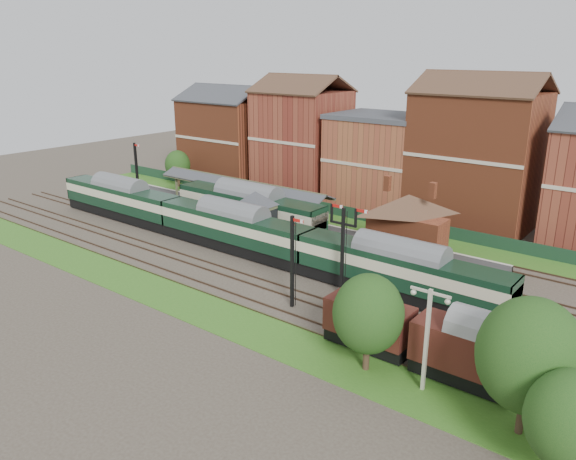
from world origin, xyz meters
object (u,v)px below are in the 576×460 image
Objects in this scene: semaphore_bracket at (343,246)px; dmu_train at (233,227)px; goods_van_a at (369,321)px; platform_railcar at (249,208)px; signal_box at (256,216)px.

dmu_train is (-15.35, 2.50, -2.01)m from semaphore_bracket.
dmu_train is at bearing 157.61° from goods_van_a.
semaphore_bracket is 9.52m from goods_van_a.
dmu_train is 2.85× the size of platform_railcar.
platform_railcar is 3.31× the size of goods_van_a.
signal_box is at bearing -39.64° from platform_railcar.
platform_railcar is (-18.96, 9.00, -1.88)m from semaphore_bracket.
dmu_train is 9.42× the size of goods_van_a.
dmu_train is (-0.31, -3.25, -0.56)m from signal_box.
semaphore_bracket is at bearing -20.92° from signal_box.
platform_railcar is at bearing 154.61° from semaphore_bracket.
signal_box reaches higher than dmu_train.
dmu_train is 7.44m from platform_railcar.
signal_box is 0.73× the size of semaphore_bracket.
signal_box is 3.31m from dmu_train.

